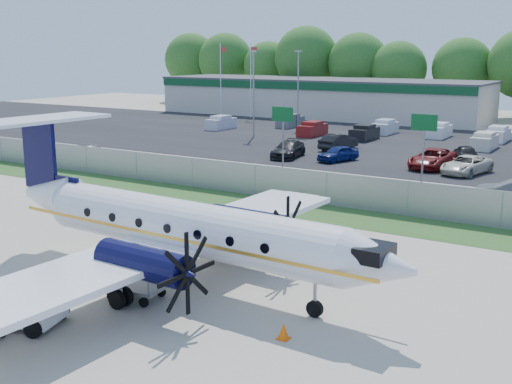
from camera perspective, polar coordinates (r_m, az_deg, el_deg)
The scene contains 25 objects.
ground at distance 27.18m, azimuth -6.70°, elevation -7.08°, with size 170.00×170.00×0.00m, color #B5AC99.
grass_verge at distance 36.92m, azimuth 4.89°, elevation -1.76°, with size 170.00×4.00×0.02m, color #2D561E.
access_road at distance 43.13m, azimuth 9.09°, elevation 0.21°, with size 170.00×8.00×0.02m, color black.
parking_lot at distance 62.77m, azimuth 16.53°, elevation 3.67°, with size 170.00×32.00×0.02m, color black.
perimeter_fence at distance 38.45m, azimuth 6.26°, elevation 0.30°, with size 120.00×0.06×1.99m.
building_west at distance 91.46m, azimuth 5.65°, elevation 8.38°, with size 46.40×12.40×5.24m.
sign_left at distance 49.48m, azimuth 2.39°, elevation 6.14°, with size 1.80×0.26×5.00m.
sign_mid at distance 45.18m, azimuth 14.70°, elevation 5.14°, with size 1.80×0.26×5.00m.
flagpole_west at distance 91.30m, azimuth -3.13°, elevation 10.30°, with size 1.06×0.12×10.00m.
flagpole_east at distance 88.55m, azimuth -0.42°, elevation 10.25°, with size 1.06×0.12×10.00m.
light_pole_nw at distance 68.39m, azimuth -0.22°, elevation 9.26°, with size 0.90×0.35×9.09m.
light_pole_sw at distance 77.05m, azimuth 3.76°, elevation 9.59°, with size 0.90×0.35×9.09m.
aircraft at distance 25.33m, azimuth -6.81°, elevation -2.99°, with size 19.55×19.29×6.06m.
pushback_tug at distance 23.15m, azimuth -19.78°, elevation -9.57°, with size 2.87×2.42×1.38m.
baggage_cart_far at distance 24.47m, azimuth -10.60°, elevation -8.21°, with size 2.18×1.45×1.08m.
cone_nose at distance 21.02m, azimuth 2.47°, elevation -12.27°, with size 0.39×0.39×0.55m.
cone_starboard_wing at distance 30.44m, azimuth 6.59°, elevation -4.40°, with size 0.40×0.40×0.56m.
road_car_west at distance 55.45m, azimuth -14.41°, elevation 2.67°, with size 1.82×4.51×1.54m, color #595B5E.
parked_car_a at distance 55.61m, azimuth 2.88°, elevation 3.08°, with size 2.00×4.93×1.43m, color black.
parked_car_b at distance 54.00m, azimuth 7.29°, elevation 2.71°, with size 1.56×3.88×1.32m, color navy.
parked_car_c at distance 52.45m, azimuth 15.35°, elevation 2.08°, with size 2.52×5.46×1.52m, color maroon.
parked_car_d at distance 50.63m, azimuth 18.16°, elevation 1.54°, with size 2.28×4.94×1.37m, color beige.
parked_car_f at distance 60.43m, azimuth 7.32°, elevation 3.75°, with size 1.59×4.57×1.51m, color black.
parked_car_g at distance 56.75m, azimuth 18.07°, elevation 2.67°, with size 1.60×3.98×1.36m, color black.
far_parking_rows at distance 67.57m, azimuth 17.66°, elevation 4.18°, with size 56.00×10.00×1.60m, color gray, non-canonical shape.
Camera 1 is at (16.01, -20.01, 9.05)m, focal length 45.00 mm.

